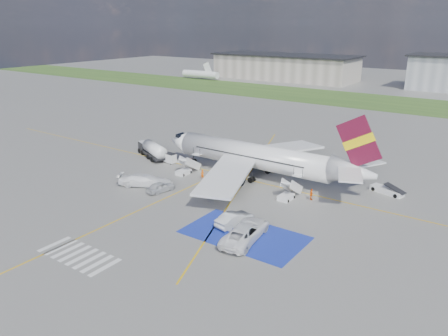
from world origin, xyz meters
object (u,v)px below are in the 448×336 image
at_px(car_silver_a, 161,187).
at_px(van_white_b, 145,178).
at_px(van_white_a, 246,229).
at_px(gpu_cart, 170,159).
at_px(fuel_tanker, 152,151).
at_px(car_silver_b, 234,219).
at_px(airliner, 261,157).
at_px(belt_loader, 387,191).

relative_size(car_silver_a, van_white_b, 0.71).
bearing_deg(van_white_a, car_silver_a, -24.79).
xyz_separation_m(gpu_cart, car_silver_a, (8.05, -11.07, -0.05)).
bearing_deg(fuel_tanker, car_silver_b, -3.32).
bearing_deg(van_white_b, gpu_cart, -4.26).
relative_size(airliner, van_white_b, 5.98).
xyz_separation_m(fuel_tanker, car_silver_b, (27.67, -14.63, -0.41)).
distance_m(belt_loader, car_silver_b, 24.55).
bearing_deg(gpu_cart, van_white_b, -60.94).
relative_size(belt_loader, van_white_a, 0.79).
height_order(gpu_cart, van_white_b, van_white_b).
bearing_deg(car_silver_a, belt_loader, -135.38).
xyz_separation_m(fuel_tanker, gpu_cart, (4.77, -0.54, -0.45)).
height_order(airliner, van_white_b, airliner).
bearing_deg(car_silver_a, gpu_cart, -43.41).
distance_m(fuel_tanker, van_white_a, 35.06).
distance_m(gpu_cart, belt_loader, 35.82).
bearing_deg(car_silver_a, fuel_tanker, -31.59).
bearing_deg(gpu_cart, car_silver_a, -48.12).
bearing_deg(car_silver_b, van_white_b, -0.01).
distance_m(van_white_a, van_white_b, 22.15).
xyz_separation_m(car_silver_a, van_white_b, (-3.49, 0.43, 0.46)).
xyz_separation_m(fuel_tanker, car_silver_a, (12.82, -11.61, -0.50)).
bearing_deg(car_silver_b, van_white_a, 154.25).
bearing_deg(van_white_b, car_silver_b, -128.15).
bearing_deg(airliner, van_white_a, -63.99).
relative_size(gpu_cart, van_white_b, 0.37).
bearing_deg(fuel_tanker, van_white_b, -25.58).
distance_m(airliner, van_white_b, 18.04).
height_order(airliner, van_white_a, airliner).
relative_size(belt_loader, car_silver_b, 1.03).
height_order(gpu_cart, car_silver_a, gpu_cart).
bearing_deg(airliner, gpu_cart, -171.63).
bearing_deg(fuel_tanker, belt_loader, 34.05).
bearing_deg(gpu_cart, van_white_a, -26.35).
bearing_deg(airliner, van_white_b, -132.98).
xyz_separation_m(fuel_tanker, belt_loader, (39.86, 6.67, -0.87)).
xyz_separation_m(airliner, van_white_a, (9.18, -18.82, -2.15)).
distance_m(gpu_cart, car_silver_b, 26.89).
relative_size(fuel_tanker, car_silver_b, 1.73).
bearing_deg(belt_loader, fuel_tanker, -154.04).
height_order(fuel_tanker, car_silver_b, fuel_tanker).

